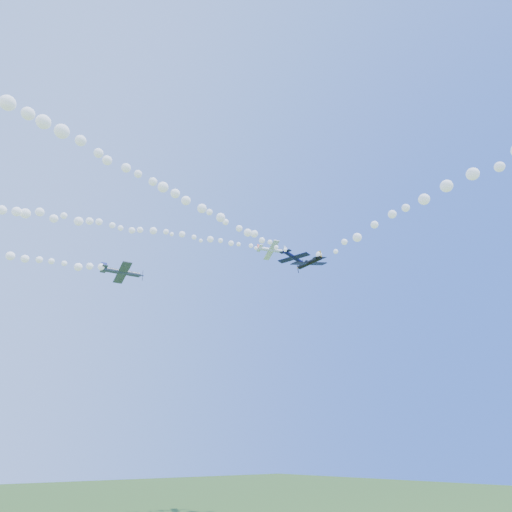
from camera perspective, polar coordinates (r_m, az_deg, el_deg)
plane_white at (r=95.15m, az=2.02°, el=0.81°), size 6.45×6.65×2.12m
smoke_trail_white at (r=89.25m, az=-20.84°, el=4.16°), size 66.95×24.97×2.80m
plane_navy at (r=91.30m, az=5.04°, el=-0.17°), size 7.18×7.64×2.74m
smoke_trail_navy at (r=66.95m, az=-15.27°, el=10.45°), size 73.27×15.50×2.83m
plane_grey at (r=83.71m, az=-17.41°, el=-2.07°), size 8.08×8.53×2.40m
plane_black at (r=73.90m, az=7.09°, el=-0.91°), size 7.07×6.80×2.02m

